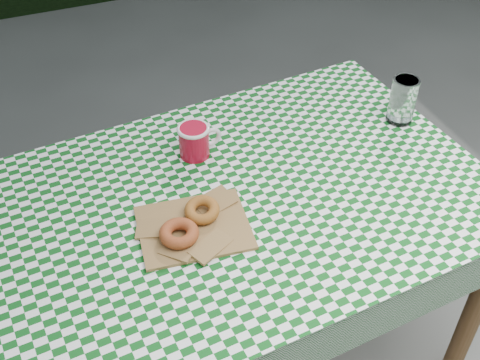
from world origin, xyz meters
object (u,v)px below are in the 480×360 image
at_px(coffee_mug, 194,141).
at_px(drinking_glass, 403,100).
at_px(table, 241,287).
at_px(paper_bag, 194,227).

distance_m(coffee_mug, drinking_glass, 0.64).
relative_size(table, coffee_mug, 7.72).
distance_m(paper_bag, coffee_mug, 0.30).
height_order(table, paper_bag, paper_bag).
relative_size(paper_bag, coffee_mug, 1.60).
bearing_deg(table, drinking_glass, 8.52).
bearing_deg(table, paper_bag, -161.37).
xyz_separation_m(table, drinking_glass, (0.58, 0.14, 0.45)).
bearing_deg(paper_bag, table, 23.40).
bearing_deg(paper_bag, drinking_glass, 15.54).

